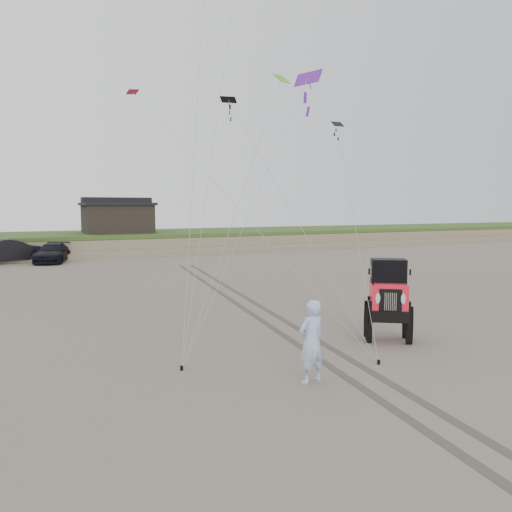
% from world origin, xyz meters
% --- Properties ---
extents(ground, '(160.00, 160.00, 0.00)m').
position_xyz_m(ground, '(0.00, 0.00, 0.00)').
color(ground, '#6B6054').
rests_on(ground, ground).
extents(dune_ridge, '(160.00, 14.25, 1.73)m').
position_xyz_m(dune_ridge, '(0.00, 37.50, 0.82)').
color(dune_ridge, '#7A6B54').
rests_on(dune_ridge, ground).
extents(cabin, '(6.40, 5.40, 3.35)m').
position_xyz_m(cabin, '(2.00, 37.00, 3.24)').
color(cabin, black).
rests_on(cabin, dune_ridge).
extents(truck_b, '(5.72, 3.24, 1.78)m').
position_xyz_m(truck_b, '(-7.10, 30.22, 0.89)').
color(truck_b, black).
rests_on(truck_b, ground).
extents(truck_c, '(3.28, 5.32, 1.44)m').
position_xyz_m(truck_c, '(-4.33, 29.13, 0.72)').
color(truck_c, black).
rests_on(truck_c, ground).
extents(jeep, '(5.05, 5.86, 2.04)m').
position_xyz_m(jeep, '(3.44, 0.62, 1.02)').
color(jeep, red).
rests_on(jeep, ground).
extents(man, '(0.80, 0.59, 2.00)m').
position_xyz_m(man, '(-0.71, -1.51, 1.00)').
color(man, '#90ACDF').
rests_on(man, ground).
extents(kite_flock, '(8.29, 7.18, 7.60)m').
position_xyz_m(kite_flock, '(3.33, 8.18, 10.23)').
color(kite_flock, black).
rests_on(kite_flock, ground).
extents(stake_main, '(0.08, 0.08, 0.12)m').
position_xyz_m(stake_main, '(-3.21, 0.70, 0.06)').
color(stake_main, black).
rests_on(stake_main, ground).
extents(stake_aux, '(0.08, 0.08, 0.12)m').
position_xyz_m(stake_aux, '(1.65, -1.12, 0.06)').
color(stake_aux, black).
rests_on(stake_aux, ground).
extents(tire_tracks, '(5.22, 29.74, 0.01)m').
position_xyz_m(tire_tracks, '(2.00, 8.00, 0.00)').
color(tire_tracks, '#4C443D').
rests_on(tire_tracks, ground).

